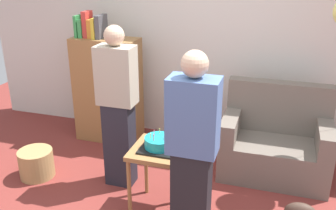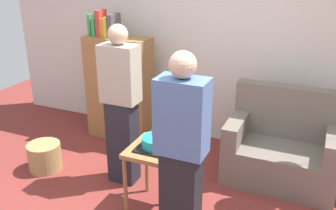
{
  "view_description": "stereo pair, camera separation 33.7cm",
  "coord_description": "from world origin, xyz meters",
  "px_view_note": "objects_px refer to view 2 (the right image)",
  "views": [
    {
      "loc": [
        0.86,
        -2.35,
        2.2
      ],
      "look_at": [
        -0.07,
        0.64,
        0.95
      ],
      "focal_mm": 40.11,
      "sensor_mm": 36.0,
      "label": 1
    },
    {
      "loc": [
        1.18,
        -2.24,
        2.2
      ],
      "look_at": [
        -0.07,
        0.64,
        0.95
      ],
      "focal_mm": 40.11,
      "sensor_mm": 36.0,
      "label": 2
    }
  ],
  "objects_px": {
    "person_holding_cake": "(181,158)",
    "wicker_basket": "(45,156)",
    "side_table": "(157,158)",
    "bookshelf": "(119,86)",
    "couch": "(282,149)",
    "birthday_cake": "(157,143)",
    "person_blowing_candles": "(121,106)"
  },
  "relations": [
    {
      "from": "couch",
      "to": "side_table",
      "type": "xyz_separation_m",
      "value": [
        -0.96,
        -0.99,
        0.2
      ]
    },
    {
      "from": "couch",
      "to": "person_holding_cake",
      "type": "relative_size",
      "value": 0.67
    },
    {
      "from": "side_table",
      "to": "wicker_basket",
      "type": "xyz_separation_m",
      "value": [
        -1.43,
        0.15,
        -0.39
      ]
    },
    {
      "from": "birthday_cake",
      "to": "side_table",
      "type": "bearing_deg",
      "value": 93.53
    },
    {
      "from": "wicker_basket",
      "to": "person_blowing_candles",
      "type": "bearing_deg",
      "value": 10.45
    },
    {
      "from": "couch",
      "to": "wicker_basket",
      "type": "bearing_deg",
      "value": -160.56
    },
    {
      "from": "couch",
      "to": "bookshelf",
      "type": "relative_size",
      "value": 0.69
    },
    {
      "from": "side_table",
      "to": "birthday_cake",
      "type": "height_order",
      "value": "birthday_cake"
    },
    {
      "from": "couch",
      "to": "wicker_basket",
      "type": "relative_size",
      "value": 3.06
    },
    {
      "from": "couch",
      "to": "person_blowing_candles",
      "type": "relative_size",
      "value": 0.67
    },
    {
      "from": "side_table",
      "to": "person_holding_cake",
      "type": "distance_m",
      "value": 0.63
    },
    {
      "from": "side_table",
      "to": "wicker_basket",
      "type": "distance_m",
      "value": 1.49
    },
    {
      "from": "birthday_cake",
      "to": "person_blowing_candles",
      "type": "height_order",
      "value": "person_blowing_candles"
    },
    {
      "from": "person_holding_cake",
      "to": "wicker_basket",
      "type": "relative_size",
      "value": 4.53
    },
    {
      "from": "wicker_basket",
      "to": "side_table",
      "type": "bearing_deg",
      "value": -5.85
    },
    {
      "from": "side_table",
      "to": "person_holding_cake",
      "type": "bearing_deg",
      "value": -45.64
    },
    {
      "from": "side_table",
      "to": "person_blowing_candles",
      "type": "height_order",
      "value": "person_blowing_candles"
    },
    {
      "from": "bookshelf",
      "to": "person_holding_cake",
      "type": "bearing_deg",
      "value": -47.5
    },
    {
      "from": "birthday_cake",
      "to": "person_blowing_candles",
      "type": "distance_m",
      "value": 0.63
    },
    {
      "from": "person_blowing_candles",
      "to": "wicker_basket",
      "type": "xyz_separation_m",
      "value": [
        -0.91,
        -0.17,
        -0.68
      ]
    },
    {
      "from": "bookshelf",
      "to": "side_table",
      "type": "height_order",
      "value": "bookshelf"
    },
    {
      "from": "bookshelf",
      "to": "person_blowing_candles",
      "type": "relative_size",
      "value": 0.98
    },
    {
      "from": "side_table",
      "to": "birthday_cake",
      "type": "distance_m",
      "value": 0.15
    },
    {
      "from": "side_table",
      "to": "person_blowing_candles",
      "type": "distance_m",
      "value": 0.68
    },
    {
      "from": "side_table",
      "to": "person_holding_cake",
      "type": "height_order",
      "value": "person_holding_cake"
    },
    {
      "from": "bookshelf",
      "to": "side_table",
      "type": "distance_m",
      "value": 1.63
    },
    {
      "from": "side_table",
      "to": "wicker_basket",
      "type": "bearing_deg",
      "value": 174.15
    },
    {
      "from": "wicker_basket",
      "to": "couch",
      "type": "bearing_deg",
      "value": 19.44
    },
    {
      "from": "birthday_cake",
      "to": "wicker_basket",
      "type": "xyz_separation_m",
      "value": [
        -1.43,
        0.15,
        -0.54
      ]
    },
    {
      "from": "bookshelf",
      "to": "wicker_basket",
      "type": "bearing_deg",
      "value": -108.03
    },
    {
      "from": "bookshelf",
      "to": "person_holding_cake",
      "type": "height_order",
      "value": "person_holding_cake"
    },
    {
      "from": "couch",
      "to": "person_holding_cake",
      "type": "height_order",
      "value": "person_holding_cake"
    }
  ]
}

